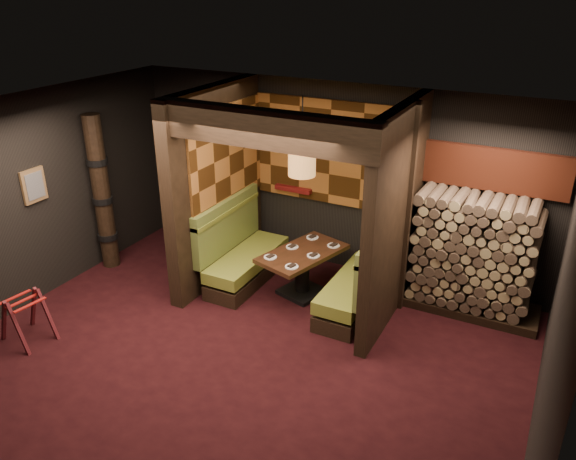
{
  "coord_description": "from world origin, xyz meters",
  "views": [
    {
      "loc": [
        3.06,
        -4.64,
        4.18
      ],
      "look_at": [
        0.0,
        1.3,
        1.15
      ],
      "focal_mm": 35.0,
      "sensor_mm": 36.0,
      "label": 1
    }
  ],
  "objects_px": {
    "dining_table": "(302,266)",
    "luggage_rack": "(26,316)",
    "totem_column": "(102,194)",
    "pendant_lamp": "(302,159)",
    "booth_bench_left": "(241,255)",
    "booth_bench_right": "(361,284)",
    "firewood_stack": "(479,256)"
  },
  "relations": [
    {
      "from": "booth_bench_left",
      "to": "booth_bench_right",
      "type": "relative_size",
      "value": 1.0
    },
    {
      "from": "booth_bench_left",
      "to": "dining_table",
      "type": "xyz_separation_m",
      "value": [
        1.0,
        0.03,
        0.04
      ]
    },
    {
      "from": "luggage_rack",
      "to": "totem_column",
      "type": "xyz_separation_m",
      "value": [
        -0.52,
        1.99,
        0.85
      ]
    },
    {
      "from": "booth_bench_right",
      "to": "dining_table",
      "type": "xyz_separation_m",
      "value": [
        -0.9,
        0.03,
        0.04
      ]
    },
    {
      "from": "pendant_lamp",
      "to": "totem_column",
      "type": "height_order",
      "value": "pendant_lamp"
    },
    {
      "from": "booth_bench_right",
      "to": "totem_column",
      "type": "bearing_deg",
      "value": -172.14
    },
    {
      "from": "booth_bench_right",
      "to": "firewood_stack",
      "type": "xyz_separation_m",
      "value": [
        1.35,
        0.7,
        0.42
      ]
    },
    {
      "from": "dining_table",
      "to": "firewood_stack",
      "type": "relative_size",
      "value": 0.82
    },
    {
      "from": "dining_table",
      "to": "pendant_lamp",
      "type": "relative_size",
      "value": 1.36
    },
    {
      "from": "booth_bench_left",
      "to": "totem_column",
      "type": "xyz_separation_m",
      "value": [
        -2.09,
        -0.55,
        0.79
      ]
    },
    {
      "from": "dining_table",
      "to": "luggage_rack",
      "type": "distance_m",
      "value": 3.63
    },
    {
      "from": "totem_column",
      "to": "booth_bench_left",
      "type": "bearing_deg",
      "value": 14.75
    },
    {
      "from": "booth_bench_right",
      "to": "luggage_rack",
      "type": "relative_size",
      "value": 2.35
    },
    {
      "from": "pendant_lamp",
      "to": "firewood_stack",
      "type": "height_order",
      "value": "pendant_lamp"
    },
    {
      "from": "firewood_stack",
      "to": "luggage_rack",
      "type": "bearing_deg",
      "value": -146.03
    },
    {
      "from": "booth_bench_right",
      "to": "firewood_stack",
      "type": "distance_m",
      "value": 1.58
    },
    {
      "from": "booth_bench_right",
      "to": "totem_column",
      "type": "xyz_separation_m",
      "value": [
        -3.98,
        -0.55,
        0.79
      ]
    },
    {
      "from": "booth_bench_left",
      "to": "luggage_rack",
      "type": "bearing_deg",
      "value": -121.65
    },
    {
      "from": "booth_bench_right",
      "to": "luggage_rack",
      "type": "bearing_deg",
      "value": -143.68
    },
    {
      "from": "dining_table",
      "to": "firewood_stack",
      "type": "bearing_deg",
      "value": 16.59
    },
    {
      "from": "booth_bench_left",
      "to": "pendant_lamp",
      "type": "height_order",
      "value": "pendant_lamp"
    },
    {
      "from": "pendant_lamp",
      "to": "totem_column",
      "type": "distance_m",
      "value": 3.24
    },
    {
      "from": "firewood_stack",
      "to": "booth_bench_left",
      "type": "bearing_deg",
      "value": -167.83
    },
    {
      "from": "dining_table",
      "to": "totem_column",
      "type": "height_order",
      "value": "totem_column"
    },
    {
      "from": "booth_bench_right",
      "to": "dining_table",
      "type": "bearing_deg",
      "value": 178.13
    },
    {
      "from": "booth_bench_left",
      "to": "booth_bench_right",
      "type": "xyz_separation_m",
      "value": [
        1.89,
        0.0,
        0.0
      ]
    },
    {
      "from": "dining_table",
      "to": "firewood_stack",
      "type": "xyz_separation_m",
      "value": [
        2.25,
        0.67,
        0.38
      ]
    },
    {
      "from": "dining_table",
      "to": "pendant_lamp",
      "type": "distance_m",
      "value": 1.6
    },
    {
      "from": "luggage_rack",
      "to": "totem_column",
      "type": "bearing_deg",
      "value": 104.61
    },
    {
      "from": "booth_bench_right",
      "to": "booth_bench_left",
      "type": "bearing_deg",
      "value": 180.0
    },
    {
      "from": "booth_bench_left",
      "to": "totem_column",
      "type": "bearing_deg",
      "value": -165.25
    },
    {
      "from": "pendant_lamp",
      "to": "luggage_rack",
      "type": "height_order",
      "value": "pendant_lamp"
    }
  ]
}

